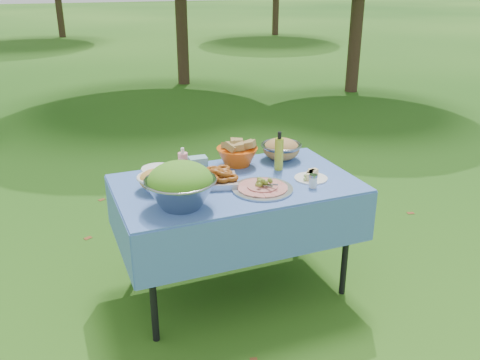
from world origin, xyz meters
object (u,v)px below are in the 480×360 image
Objects in this scene: picnic_table at (236,237)px; pasta_bowl_steel at (281,149)px; salad_bowl at (180,185)px; plate_stack at (158,172)px; oil_bottle at (279,151)px; bread_bowl at (237,152)px; charcuterie_platter at (263,183)px.

picnic_table is 5.34× the size of pasta_bowl_steel.
salad_bowl reaches higher than pasta_bowl_steel.
oil_bottle reaches higher than plate_stack.
salad_bowl is 1.52× the size of oil_bottle.
plate_stack reaches higher than picnic_table.
bread_bowl is at bearing 43.41° from salad_bowl.
oil_bottle is at bearing 23.05° from salad_bowl.
picnic_table is 0.56m from bread_bowl.
charcuterie_platter is at bearing -59.94° from picnic_table.
picnic_table is 4.01× the size of charcuterie_platter.
plate_stack is 0.69m from charcuterie_platter.
charcuterie_platter is (0.10, -0.17, 0.42)m from picnic_table.
charcuterie_platter is 0.37m from oil_bottle.
salad_bowl is 0.50m from plate_stack.
picnic_table is 0.69m from salad_bowl.
plate_stack is at bearing -179.48° from pasta_bowl_steel.
picnic_table is at bearing 28.00° from salad_bowl.
salad_bowl reaches higher than plate_stack.
charcuterie_platter is at bearing -127.24° from pasta_bowl_steel.
pasta_bowl_steel is at bearing 52.76° from charcuterie_platter.
picnic_table is 5.71× the size of oil_bottle.
bread_bowl is 0.46m from charcuterie_platter.
pasta_bowl_steel is (0.45, 0.28, 0.45)m from picnic_table.
charcuterie_platter reaches higher than plate_stack.
bread_bowl reaches higher than plate_stack.
oil_bottle reaches higher than bread_bowl.
charcuterie_platter is (-0.35, -0.46, -0.03)m from pasta_bowl_steel.
salad_bowl is 0.99m from pasta_bowl_steel.
plate_stack is at bearing 167.11° from oil_bottle.
picnic_table is at bearing 120.06° from charcuterie_platter.
plate_stack is at bearing 146.93° from picnic_table.
plate_stack is at bearing 91.69° from salad_bowl.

